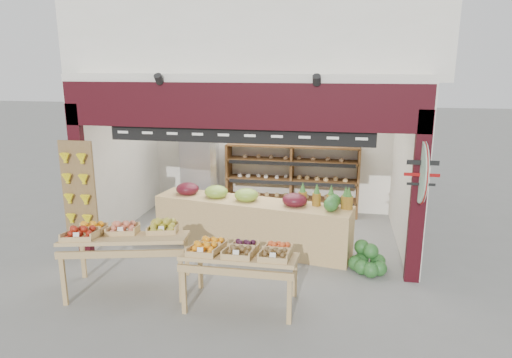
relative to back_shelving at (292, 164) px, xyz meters
The scene contains 11 objects.
ground 2.33m from the back_shelving, 105.53° to the right, with size 60.00×60.00×0.00m, color slate.
shop_structure 2.86m from the back_shelving, 147.60° to the right, with size 6.36×5.12×5.40m.
banana_board 4.53m from the back_shelving, 136.26° to the right, with size 0.60×0.15×1.80m.
gift_sign 3.86m from the back_shelving, 54.61° to the right, with size 0.04×0.93×0.92m.
back_shelving is the anchor object (origin of this frame).
refrigerator 2.06m from the back_shelving, behind, with size 0.78×0.78×2.00m, color silver.
cardboard_stack 2.23m from the back_shelving, 141.68° to the right, with size 1.08×0.78×0.68m.
mid_counter 2.33m from the back_shelving, 102.69° to the right, with size 3.65×1.31×1.12m.
display_table_left 4.55m from the back_shelving, 117.44° to the right, with size 1.91×1.35×1.09m.
display_table_right 4.22m from the back_shelving, 93.14° to the right, with size 1.54×0.86×0.99m.
watermelon_pile 3.34m from the back_shelving, 61.16° to the right, with size 0.61×0.63×0.48m.
Camera 1 is at (1.57, -7.88, 3.26)m, focal length 32.00 mm.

